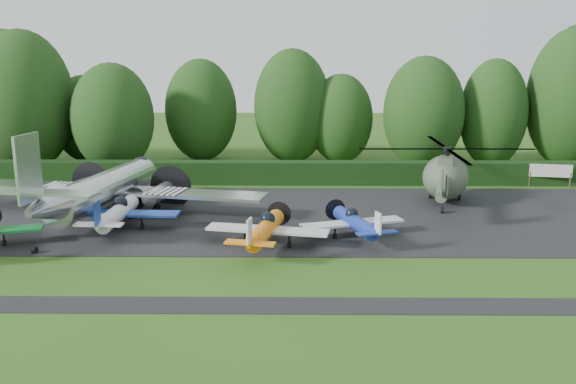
{
  "coord_description": "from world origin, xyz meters",
  "views": [
    {
      "loc": [
        5.6,
        -34.34,
        12.16
      ],
      "look_at": [
        5.17,
        7.07,
        2.5
      ],
      "focal_mm": 40.0,
      "sensor_mm": 36.0,
      "label": 1
    }
  ],
  "objects_px": {
    "transport_plane": "(103,189)",
    "light_plane_blue": "(355,222)",
    "light_plane_white": "(118,213)",
    "light_plane_orange": "(265,229)",
    "helicopter": "(446,173)",
    "sign_board": "(551,172)"
  },
  "relations": [
    {
      "from": "transport_plane",
      "to": "light_plane_blue",
      "type": "relative_size",
      "value": 3.23
    },
    {
      "from": "light_plane_white",
      "to": "light_plane_orange",
      "type": "relative_size",
      "value": 1.04
    },
    {
      "from": "light_plane_orange",
      "to": "helicopter",
      "type": "xyz_separation_m",
      "value": [
        13.46,
        11.56,
        1.12
      ]
    },
    {
      "from": "transport_plane",
      "to": "sign_board",
      "type": "xyz_separation_m",
      "value": [
        35.62,
        10.13,
        -0.71
      ]
    },
    {
      "from": "light_plane_blue",
      "to": "sign_board",
      "type": "xyz_separation_m",
      "value": [
        18.19,
        15.17,
        0.26
      ]
    },
    {
      "from": "transport_plane",
      "to": "light_plane_orange",
      "type": "relative_size",
      "value": 2.9
    },
    {
      "from": "transport_plane",
      "to": "light_plane_blue",
      "type": "distance_m",
      "value": 18.16
    },
    {
      "from": "light_plane_blue",
      "to": "light_plane_white",
      "type": "bearing_deg",
      "value": -167.64
    },
    {
      "from": "light_plane_white",
      "to": "sign_board",
      "type": "distance_m",
      "value": 36.32
    },
    {
      "from": "light_plane_orange",
      "to": "light_plane_blue",
      "type": "xyz_separation_m",
      "value": [
        5.6,
        2.03,
        -0.12
      ]
    },
    {
      "from": "light_plane_white",
      "to": "sign_board",
      "type": "bearing_deg",
      "value": 19.71
    },
    {
      "from": "light_plane_orange",
      "to": "sign_board",
      "type": "xyz_separation_m",
      "value": [
        23.79,
        17.2,
        0.14
      ]
    },
    {
      "from": "light_plane_orange",
      "to": "helicopter",
      "type": "bearing_deg",
      "value": 29.52
    },
    {
      "from": "transport_plane",
      "to": "light_plane_white",
      "type": "distance_m",
      "value": 4.06
    },
    {
      "from": "light_plane_orange",
      "to": "light_plane_blue",
      "type": "height_order",
      "value": "light_plane_orange"
    },
    {
      "from": "light_plane_blue",
      "to": "sign_board",
      "type": "distance_m",
      "value": 23.69
    },
    {
      "from": "sign_board",
      "to": "light_plane_orange",
      "type": "bearing_deg",
      "value": -153.42
    },
    {
      "from": "light_plane_blue",
      "to": "sign_board",
      "type": "height_order",
      "value": "light_plane_blue"
    },
    {
      "from": "light_plane_orange",
      "to": "sign_board",
      "type": "relative_size",
      "value": 2.24
    },
    {
      "from": "light_plane_orange",
      "to": "light_plane_white",
      "type": "bearing_deg",
      "value": 148.91
    },
    {
      "from": "light_plane_white",
      "to": "light_plane_blue",
      "type": "bearing_deg",
      "value": -8.05
    },
    {
      "from": "transport_plane",
      "to": "light_plane_orange",
      "type": "bearing_deg",
      "value": -42.53
    }
  ]
}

